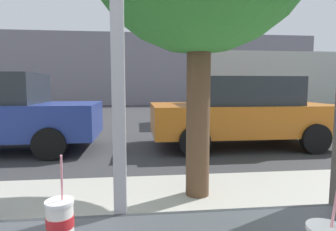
# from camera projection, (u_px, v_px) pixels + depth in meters

# --- Properties ---
(ground_plane) EXTENTS (60.00, 60.00, 0.00)m
(ground_plane) POSITION_uv_depth(u_px,v_px,m) (135.00, 130.00, 9.09)
(ground_plane) COLOR #38383A
(sidewalk_strip) EXTENTS (16.00, 2.80, 0.10)m
(sidewalk_strip) POSITION_uv_depth(u_px,v_px,m) (131.00, 227.00, 2.76)
(sidewalk_strip) COLOR #B2ADA3
(sidewalk_strip) RESTS_ON ground
(building_facade_far) EXTENTS (28.00, 1.20, 5.36)m
(building_facade_far) POSITION_uv_depth(u_px,v_px,m) (136.00, 69.00, 21.32)
(building_facade_far) COLOR gray
(building_facade_far) RESTS_ON ground
(soda_cup_left) EXTENTS (0.09, 0.09, 0.30)m
(soda_cup_left) POSITION_uv_depth(u_px,v_px,m) (60.00, 221.00, 0.92)
(soda_cup_left) COLOR silver
(soda_cup_left) RESTS_ON window_counter
(parked_car_orange) EXTENTS (4.21, 2.07, 1.64)m
(parked_car_orange) POSITION_uv_depth(u_px,v_px,m) (241.00, 111.00, 6.66)
(parked_car_orange) COLOR orange
(parked_car_orange) RESTS_ON ground
(box_truck) EXTENTS (6.93, 2.44, 2.70)m
(box_truck) POSITION_uv_depth(u_px,v_px,m) (279.00, 84.00, 11.40)
(box_truck) COLOR beige
(box_truck) RESTS_ON ground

